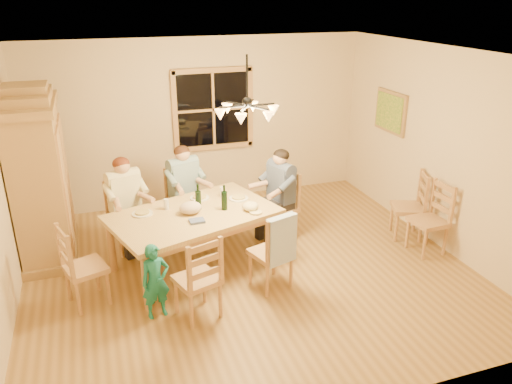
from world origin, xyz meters
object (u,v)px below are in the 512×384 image
object	(u,v)px
adult_woman	(124,193)
child	(156,281)
chair_end_left	(87,279)
wine_bottle_b	(224,197)
armoire	(41,181)
chandelier	(247,110)
chair_spare_front	(427,231)
dining_table	(193,220)
chair_far_left	(128,229)
chair_far_right	(186,213)
chair_near_right	(271,264)
adult_plaid_man	(184,179)
chair_near_left	(198,291)
wine_bottle_a	(198,197)
chair_end_right	(279,218)
adult_slate_man	(280,183)
chair_spare_back	(406,217)

from	to	relation	value
adult_woman	child	world-z (taller)	adult_woman
chair_end_left	wine_bottle_b	bearing A→B (deg)	85.26
armoire	wine_bottle_b	xyz separation A→B (m)	(2.19, -1.00, -0.13)
chandelier	chair_spare_front	distance (m)	3.04
dining_table	child	xyz separation A→B (m)	(-0.62, -0.92, -0.23)
chair_far_left	adult_woman	xyz separation A→B (m)	(0.00, 0.00, 0.54)
armoire	chair_far_left	size ratio (longest dim) A/B	2.32
chandelier	chair_far_right	distance (m)	2.27
chair_near_right	adult_plaid_man	world-z (taller)	adult_plaid_man
chandelier	armoire	size ratio (longest dim) A/B	0.33
chair_spare_front	chair_far_right	bearing A→B (deg)	58.59
armoire	adult_woman	size ratio (longest dim) A/B	2.63
chandelier	chair_spare_front	world-z (taller)	chandelier
chair_near_left	child	world-z (taller)	chair_near_left
child	chair_far_left	bearing A→B (deg)	83.61
chair_far_right	wine_bottle_b	size ratio (longest dim) A/B	3.00
chair_near_right	adult_plaid_man	size ratio (longest dim) A/B	1.13
chair_far_left	chair_far_right	distance (m)	0.89
chair_near_right	wine_bottle_a	xyz separation A→B (m)	(-0.67, 0.85, 0.62)
armoire	child	size ratio (longest dim) A/B	2.66
chair_near_left	wine_bottle_a	xyz separation A→B (m)	(0.29, 1.16, 0.62)
chair_end_right	chair_far_right	bearing A→B (deg)	46.64
adult_plaid_man	adult_slate_man	size ratio (longest dim) A/B	1.00
chair_far_right	chair_spare_front	world-z (taller)	same
chair_far_left	chair_far_right	xyz separation A→B (m)	(0.85, 0.27, 0.00)
chair_far_left	chair_end_right	xyz separation A→B (m)	(2.10, -0.33, 0.00)
adult_woman	adult_slate_man	xyz separation A→B (m)	(2.10, -0.33, 0.00)
chair_far_left	child	bearing A→B (deg)	77.42
adult_slate_man	wine_bottle_a	bearing A→B (deg)	87.10
adult_slate_man	wine_bottle_b	world-z (taller)	adult_slate_man
armoire	dining_table	world-z (taller)	armoire
armoire	wine_bottle_a	size ratio (longest dim) A/B	6.97
wine_bottle_b	child	distance (m)	1.44
chair_near_left	adult_slate_man	distance (m)	2.19
chair_near_left	adult_woman	size ratio (longest dim) A/B	1.13
wine_bottle_b	chandelier	bearing A→B (deg)	-48.18
chair_near_right	chair_end_left	size ratio (longest dim) A/B	1.00
armoire	chair_spare_front	xyz separation A→B (m)	(4.87, -1.60, -0.75)
chair_far_left	adult_slate_man	world-z (taller)	adult_slate_man
chair_spare_back	chair_far_right	bearing A→B (deg)	90.97
child	adult_woman	bearing A→B (deg)	83.61
chair_far_right	chair_far_left	bearing A→B (deg)	-0.00
adult_plaid_man	wine_bottle_a	world-z (taller)	adult_plaid_man
armoire	chair_near_left	size ratio (longest dim) A/B	2.32
chandelier	chair_far_right	xyz separation A→B (m)	(-0.55, 1.31, -1.77)
adult_woman	wine_bottle_b	distance (m)	1.41
adult_woman	wine_bottle_a	size ratio (longest dim) A/B	2.65
chair_far_left	chair_spare_front	world-z (taller)	same
chandelier	chair_end_left	xyz separation A→B (m)	(-1.97, -0.14, -1.77)
chair_far_right	chair_end_right	world-z (taller)	same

